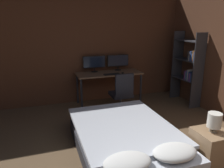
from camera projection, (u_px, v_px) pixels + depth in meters
name	position (u px, v px, depth m)	size (l,w,h in m)	color
wall_back	(97.00, 47.00, 5.38)	(12.00, 0.06, 2.70)	brown
bed	(126.00, 142.00, 3.24)	(1.39, 2.08, 0.53)	#2D2D33
nightstand	(210.00, 151.00, 2.92)	(0.42, 0.42, 0.57)	#997551
bedside_lamp	(214.00, 120.00, 2.80)	(0.18, 0.18, 0.26)	gray
desk	(109.00, 76.00, 5.27)	(1.57, 0.62, 0.77)	#846042
monitor_left	(94.00, 63.00, 5.28)	(0.55, 0.16, 0.39)	black
monitor_right	(118.00, 61.00, 5.47)	(0.55, 0.16, 0.39)	black
keyboard	(112.00, 74.00, 5.06)	(0.37, 0.13, 0.02)	black
computer_mouse	(123.00, 73.00, 5.14)	(0.07, 0.05, 0.04)	black
office_chair	(122.00, 98.00, 4.65)	(0.52, 0.52, 0.95)	black
bookshelf	(190.00, 66.00, 5.17)	(0.30, 0.82, 1.73)	#333338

